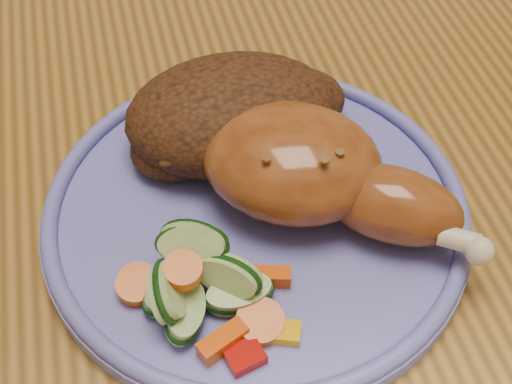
# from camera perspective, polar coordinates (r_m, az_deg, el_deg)

# --- Properties ---
(dining_table) EXTENTS (0.90, 1.40, 0.75)m
(dining_table) POSITION_cam_1_polar(r_m,az_deg,el_deg) (0.59, 5.14, 2.59)
(dining_table) COLOR olive
(dining_table) RESTS_ON ground
(plate) EXTENTS (0.26, 0.26, 0.01)m
(plate) POSITION_cam_1_polar(r_m,az_deg,el_deg) (0.43, 0.00, -1.82)
(plate) COLOR #5E61BB
(plate) RESTS_ON dining_table
(plate_rim) EXTENTS (0.26, 0.26, 0.01)m
(plate_rim) POSITION_cam_1_polar(r_m,az_deg,el_deg) (0.43, 0.00, -0.88)
(plate_rim) COLOR #5E61BB
(plate_rim) RESTS_ON plate
(chicken_leg) EXTENTS (0.16, 0.15, 0.06)m
(chicken_leg) POSITION_cam_1_polar(r_m,az_deg,el_deg) (0.41, 4.79, 1.61)
(chicken_leg) COLOR brown
(chicken_leg) RESTS_ON plate
(rice_pilaf) EXTENTS (0.15, 0.10, 0.06)m
(rice_pilaf) POSITION_cam_1_polar(r_m,az_deg,el_deg) (0.45, -1.60, 6.22)
(rice_pilaf) COLOR #422310
(rice_pilaf) RESTS_ON plate
(vegetable_pile) EXTENTS (0.10, 0.10, 0.04)m
(vegetable_pile) POSITION_cam_1_polar(r_m,az_deg,el_deg) (0.38, -4.64, -7.27)
(vegetable_pile) COLOR #A50A05
(vegetable_pile) RESTS_ON plate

